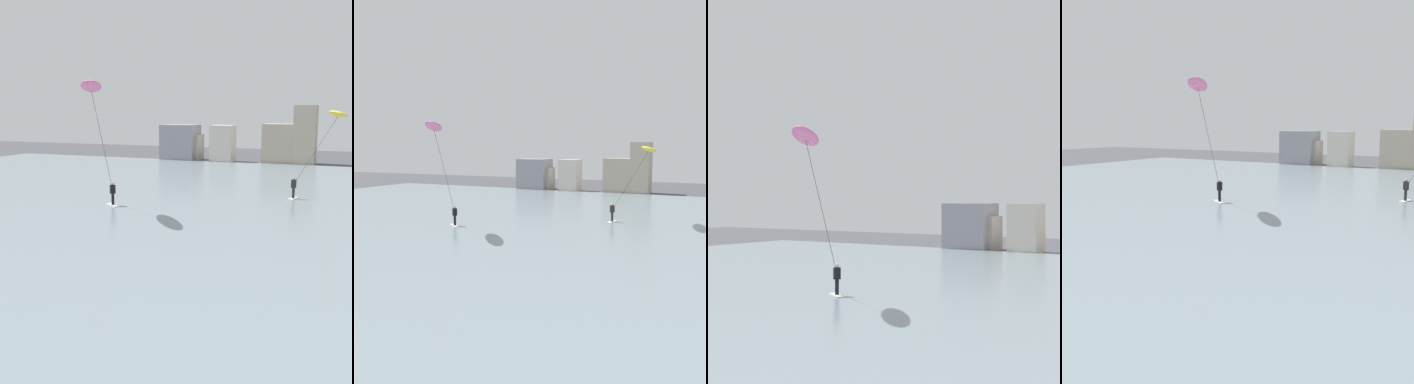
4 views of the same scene
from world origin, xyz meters
TOP-DOWN VIEW (x-y plane):
  - water_bay at (0.00, 30.41)m, footprint 84.00×52.00m
  - far_shore_buildings at (-3.07, 58.33)m, footprint 42.84×5.52m
  - kitesurfer_pink at (-8.91, 23.47)m, footprint 3.35×5.16m

SIDE VIEW (x-z plane):
  - water_bay at x=0.00m, z-range 0.00..0.10m
  - far_shore_buildings at x=-3.07m, z-range -1.03..6.26m
  - kitesurfer_pink at x=-8.91m, z-range 3.34..11.77m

